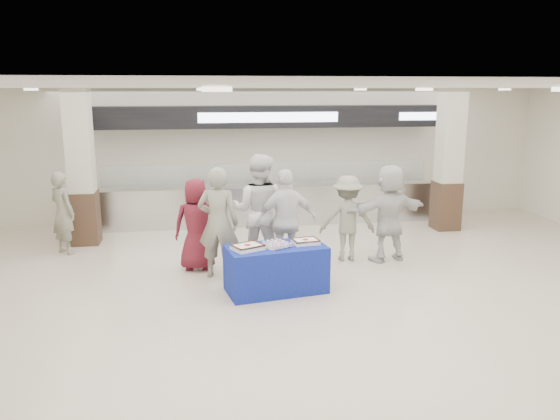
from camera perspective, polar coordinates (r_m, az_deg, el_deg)
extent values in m
plane|color=beige|center=(8.20, 3.75, -10.28)|extent=(14.00, 14.00, 0.00)
cube|color=silver|center=(13.16, -1.33, 0.56)|extent=(8.00, 0.80, 0.90)
cube|color=silver|center=(13.07, -1.34, 2.58)|extent=(8.00, 0.85, 0.04)
cube|color=white|center=(12.73, -1.17, 3.81)|extent=(7.60, 0.02, 0.50)
cube|color=black|center=(12.89, -1.37, 9.73)|extent=(8.40, 0.70, 0.50)
cube|color=white|center=(12.54, -1.16, 9.66)|extent=(3.20, 0.03, 0.22)
cube|color=white|center=(13.58, 15.17, 9.45)|extent=(1.40, 0.03, 0.18)
cube|color=#3A261A|center=(12.09, -19.69, -0.77)|extent=(0.55, 0.55, 1.10)
cube|color=beige|center=(11.84, -20.26, 6.79)|extent=(0.50, 0.50, 2.10)
cube|color=#3A261A|center=(13.15, 16.94, 0.45)|extent=(0.55, 0.55, 1.10)
cube|color=beige|center=(12.93, 17.39, 7.41)|extent=(0.50, 0.50, 2.10)
cube|color=#162998|center=(8.73, -0.41, -6.17)|extent=(1.66, 1.03, 0.75)
cube|color=white|center=(8.45, -3.41, -3.93)|extent=(0.54, 0.50, 0.07)
cube|color=#422712|center=(8.44, -3.42, -3.62)|extent=(0.54, 0.50, 0.02)
cylinder|color=#A42017|center=(8.44, -3.42, -3.67)|extent=(0.13, 0.13, 0.01)
cube|color=white|center=(8.77, 2.68, -3.33)|extent=(0.44, 0.36, 0.06)
cube|color=#422712|center=(8.75, 2.68, -3.06)|extent=(0.44, 0.36, 0.02)
cylinder|color=#A42017|center=(8.76, 2.68, -3.10)|extent=(0.10, 0.10, 0.01)
cube|color=silver|center=(8.60, -0.33, -3.78)|extent=(0.54, 0.50, 0.02)
imported|color=maroon|center=(9.79, -8.69, -1.50)|extent=(0.85, 0.60, 1.66)
imported|color=gray|center=(9.30, -6.47, -1.34)|extent=(0.79, 0.62, 1.92)
imported|color=white|center=(9.87, -2.18, -0.06)|extent=(1.21, 1.09, 2.05)
imported|color=white|center=(9.52, 0.68, -1.18)|extent=(1.12, 0.55, 1.84)
imported|color=gray|center=(10.30, 7.05, -0.86)|extent=(1.11, 0.72, 1.61)
imported|color=silver|center=(10.37, 11.33, -0.31)|extent=(1.77, 0.90, 1.83)
imported|color=gray|center=(11.44, -21.75, -0.27)|extent=(0.70, 0.69, 1.64)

